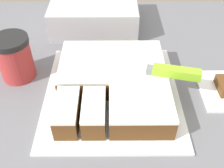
{
  "coord_description": "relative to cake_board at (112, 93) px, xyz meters",
  "views": [
    {
      "loc": [
        0.03,
        -0.41,
        1.34
      ],
      "look_at": [
        0.03,
        0.05,
        0.92
      ],
      "focal_mm": 42.0,
      "sensor_mm": 36.0,
      "label": 1
    }
  ],
  "objects": [
    {
      "name": "cake",
      "position": [
        0.0,
        0.0,
        0.03
      ],
      "size": [
        0.26,
        0.28,
        0.06
      ],
      "color": "brown",
      "rests_on": "cake_board"
    },
    {
      "name": "cake_board",
      "position": [
        0.0,
        0.0,
        0.0
      ],
      "size": [
        0.32,
        0.35,
        0.01
      ],
      "color": "white",
      "rests_on": "countertop"
    },
    {
      "name": "coffee_cup",
      "position": [
        -0.24,
        0.07,
        0.06
      ],
      "size": [
        0.09,
        0.09,
        0.12
      ],
      "color": "#B23333",
      "rests_on": "countertop"
    },
    {
      "name": "knife",
      "position": [
        0.12,
        0.0,
        0.07
      ],
      "size": [
        0.31,
        0.09,
        0.02
      ],
      "rotation": [
        0.0,
        0.0,
        2.92
      ],
      "color": "silver",
      "rests_on": "cake"
    },
    {
      "name": "storage_box",
      "position": [
        -0.06,
        0.32,
        0.04
      ],
      "size": [
        0.27,
        0.21,
        0.09
      ],
      "color": "#B2B2B7",
      "rests_on": "countertop"
    }
  ]
}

